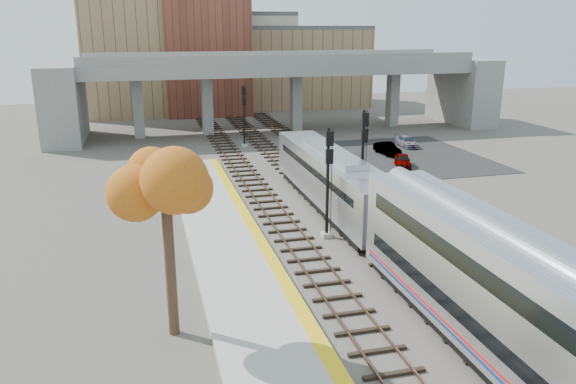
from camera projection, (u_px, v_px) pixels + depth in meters
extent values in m
plane|color=#47423D|center=(404.00, 297.00, 27.07)|extent=(160.00, 160.00, 0.00)
cube|color=#9E9E99|center=(257.00, 313.00, 25.26)|extent=(4.50, 60.00, 0.35)
cube|color=yellow|center=(298.00, 304.00, 25.67)|extent=(0.70, 60.00, 0.01)
cube|color=black|center=(279.00, 219.00, 37.86)|extent=(2.50, 95.00, 0.14)
cube|color=brown|center=(268.00, 218.00, 37.66)|extent=(0.07, 95.00, 0.14)
cube|color=brown|center=(289.00, 216.00, 38.01)|extent=(0.07, 95.00, 0.14)
cube|color=black|center=(337.00, 214.00, 38.88)|extent=(2.50, 95.00, 0.14)
cube|color=brown|center=(328.00, 213.00, 38.68)|extent=(0.07, 95.00, 0.14)
cube|color=brown|center=(347.00, 211.00, 39.03)|extent=(0.07, 95.00, 0.14)
cube|color=black|center=(390.00, 209.00, 39.86)|extent=(2.50, 95.00, 0.14)
cube|color=brown|center=(381.00, 208.00, 39.65)|extent=(0.07, 95.00, 0.14)
cube|color=brown|center=(400.00, 207.00, 40.00)|extent=(0.07, 95.00, 0.14)
cube|color=slate|center=(280.00, 67.00, 67.81)|extent=(46.00, 10.00, 1.50)
cube|color=slate|center=(290.00, 59.00, 63.00)|extent=(46.00, 0.20, 1.00)
cube|color=slate|center=(271.00, 55.00, 71.91)|extent=(46.00, 0.20, 1.00)
cube|color=slate|center=(138.00, 107.00, 64.89)|extent=(1.20, 1.60, 7.00)
cube|color=slate|center=(207.00, 105.00, 66.84)|extent=(1.20, 1.60, 7.00)
cube|color=slate|center=(296.00, 102.00, 69.51)|extent=(1.20, 1.60, 7.00)
cube|color=slate|center=(393.00, 99.00, 72.66)|extent=(1.20, 1.60, 7.00)
cube|color=slate|center=(64.00, 103.00, 62.74)|extent=(4.00, 12.00, 8.50)
cube|color=slate|center=(462.00, 91.00, 74.88)|extent=(4.00, 12.00, 8.50)
cube|color=#8E7552|center=(149.00, 58.00, 82.65)|extent=(18.00, 14.00, 16.00)
cube|color=beige|center=(237.00, 62.00, 90.97)|extent=(16.00, 16.00, 14.00)
cube|color=#4C4C4F|center=(236.00, 14.00, 88.89)|extent=(16.00, 16.00, 0.60)
cube|color=brown|center=(205.00, 44.00, 81.24)|extent=(12.00, 10.00, 20.00)
cube|color=#8E7552|center=(300.00, 68.00, 91.83)|extent=(20.00, 14.00, 12.00)
cube|color=#4C4C4F|center=(300.00, 28.00, 90.03)|extent=(20.00, 14.00, 0.60)
cube|color=black|center=(408.00, 156.00, 56.43)|extent=(14.00, 18.00, 0.04)
cube|color=#A8AAB2|center=(332.00, 177.00, 39.46)|extent=(3.00, 19.00, 3.20)
cube|color=black|center=(296.00, 143.00, 48.12)|extent=(2.20, 0.06, 1.10)
cube|color=black|center=(332.00, 169.00, 39.29)|extent=(3.02, 16.15, 0.50)
cube|color=black|center=(331.00, 202.00, 39.99)|extent=(2.70, 17.10, 0.50)
cube|color=#A8AAB2|center=(332.00, 152.00, 38.95)|extent=(1.60, 9.50, 0.40)
cube|color=#A8AAB2|center=(557.00, 332.00, 18.33)|extent=(3.00, 25.00, 4.60)
cube|color=black|center=(562.00, 299.00, 17.99)|extent=(3.02, 23.00, 0.75)
cube|color=black|center=(554.00, 357.00, 18.59)|extent=(3.02, 23.00, 0.65)
cube|color=#B61616|center=(550.00, 379.00, 18.83)|extent=(3.03, 24.00, 0.12)
cube|color=navy|center=(549.00, 384.00, 18.88)|extent=(3.03, 24.00, 0.12)
cube|color=#9E9E99|center=(326.00, 235.00, 34.72)|extent=(0.60, 0.60, 0.30)
cylinder|color=black|center=(328.00, 184.00, 33.79)|extent=(0.20, 0.20, 6.83)
cube|color=black|center=(330.00, 139.00, 32.75)|extent=(0.44, 0.18, 0.88)
cube|color=black|center=(329.00, 157.00, 33.06)|extent=(0.44, 0.18, 0.88)
cube|color=#9E9E99|center=(361.00, 207.00, 40.00)|extent=(0.60, 0.60, 0.30)
cylinder|color=black|center=(362.00, 161.00, 39.04)|extent=(0.20, 0.20, 7.09)
cube|color=black|center=(365.00, 120.00, 37.97)|extent=(0.46, 0.18, 0.91)
cube|color=black|center=(365.00, 136.00, 38.29)|extent=(0.46, 0.18, 0.91)
cube|color=#9E9E99|center=(245.00, 145.00, 60.71)|extent=(0.60, 0.60, 0.30)
cylinder|color=black|center=(244.00, 116.00, 59.82)|extent=(0.19, 0.19, 6.57)
cube|color=black|center=(244.00, 91.00, 58.82)|extent=(0.42, 0.18, 0.85)
cube|color=black|center=(244.00, 101.00, 59.11)|extent=(0.42, 0.18, 0.85)
cylinder|color=#382619|center=(170.00, 264.00, 23.01)|extent=(0.44, 0.44, 6.38)
ellipsoid|color=orange|center=(165.00, 178.00, 21.97)|extent=(3.60, 3.60, 4.55)
imported|color=#99999E|center=(403.00, 160.00, 51.83)|extent=(2.53, 3.72, 1.17)
imported|color=#99999E|center=(387.00, 149.00, 56.73)|extent=(1.69, 3.80, 1.21)
imported|color=#99999E|center=(407.00, 142.00, 60.47)|extent=(1.75, 3.88, 1.10)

